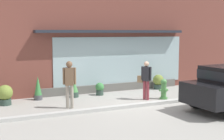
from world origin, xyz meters
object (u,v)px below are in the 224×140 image
(potted_plant_window_center, at_px, (158,81))
(potted_plant_near_hydrant, at_px, (100,89))
(fire_hydrant, at_px, (164,89))
(pedestrian_with_handbag, at_px, (146,78))
(pedestrian_passerby, at_px, (69,81))
(potted_plant_by_entrance, at_px, (38,88))
(potted_plant_corner_tall, at_px, (5,94))
(potted_plant_window_right, at_px, (74,89))

(potted_plant_window_center, relative_size, potted_plant_near_hydrant, 1.27)
(fire_hydrant, relative_size, pedestrian_with_handbag, 0.53)
(pedestrian_passerby, bearing_deg, potted_plant_near_hydrant, -115.16)
(pedestrian_passerby, height_order, potted_plant_by_entrance, pedestrian_passerby)
(fire_hydrant, bearing_deg, pedestrian_with_handbag, 164.75)
(potted_plant_by_entrance, bearing_deg, pedestrian_passerby, -68.85)
(potted_plant_window_center, distance_m, potted_plant_corner_tall, 7.12)
(pedestrian_passerby, xyz_separation_m, potted_plant_by_entrance, (-0.74, 1.92, -0.54))
(potted_plant_near_hydrant, relative_size, potted_plant_window_right, 0.73)
(potted_plant_near_hydrant, bearing_deg, potted_plant_by_entrance, 176.23)
(pedestrian_passerby, distance_m, potted_plant_near_hydrant, 2.68)
(fire_hydrant, height_order, pedestrian_with_handbag, pedestrian_with_handbag)
(pedestrian_with_handbag, xyz_separation_m, potted_plant_window_center, (1.80, 1.81, -0.53))
(pedestrian_with_handbag, height_order, pedestrian_passerby, pedestrian_passerby)
(fire_hydrant, height_order, potted_plant_corner_tall, fire_hydrant)
(pedestrian_with_handbag, distance_m, potted_plant_window_center, 2.61)
(pedestrian_with_handbag, xyz_separation_m, potted_plant_corner_tall, (-5.31, 1.40, -0.49))
(pedestrian_with_handbag, height_order, potted_plant_near_hydrant, pedestrian_with_handbag)
(pedestrian_passerby, relative_size, potted_plant_window_right, 2.26)
(fire_hydrant, distance_m, potted_plant_corner_tall, 6.26)
(pedestrian_passerby, relative_size, potted_plant_near_hydrant, 3.11)
(potted_plant_window_center, bearing_deg, potted_plant_corner_tall, -176.67)
(pedestrian_passerby, bearing_deg, potted_plant_corner_tall, -14.11)
(potted_plant_window_right, bearing_deg, potted_plant_window_center, 1.79)
(fire_hydrant, xyz_separation_m, pedestrian_passerby, (-3.99, 0.09, 0.58))
(potted_plant_corner_tall, bearing_deg, pedestrian_with_handbag, -14.78)
(pedestrian_passerby, bearing_deg, potted_plant_by_entrance, -46.63)
(potted_plant_near_hydrant, bearing_deg, potted_plant_window_right, 177.55)
(pedestrian_with_handbag, relative_size, pedestrian_passerby, 0.92)
(potted_plant_window_right, bearing_deg, pedestrian_passerby, -112.73)
(potted_plant_window_center, height_order, potted_plant_near_hydrant, potted_plant_window_center)
(potted_plant_near_hydrant, distance_m, potted_plant_window_right, 1.15)
(pedestrian_passerby, relative_size, potted_plant_window_center, 2.45)
(pedestrian_with_handbag, distance_m, pedestrian_passerby, 3.25)
(potted_plant_corner_tall, bearing_deg, potted_plant_window_right, 5.66)
(potted_plant_window_center, bearing_deg, fire_hydrant, -117.68)
(potted_plant_by_entrance, relative_size, potted_plant_window_right, 1.28)
(fire_hydrant, bearing_deg, potted_plant_window_right, 149.81)
(potted_plant_near_hydrant, xyz_separation_m, potted_plant_by_entrance, (-2.64, 0.17, 0.18))
(potted_plant_window_center, bearing_deg, pedestrian_passerby, -159.06)
(pedestrian_with_handbag, xyz_separation_m, potted_plant_near_hydrant, (-1.34, 1.63, -0.61))
(pedestrian_with_handbag, distance_m, potted_plant_by_entrance, 4.40)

